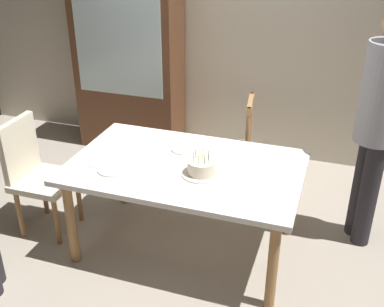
% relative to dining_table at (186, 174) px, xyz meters
% --- Properties ---
extents(ground, '(6.40, 6.40, 0.00)m').
position_rel_dining_table_xyz_m(ground, '(0.00, 0.00, -0.65)').
color(ground, '#9E9384').
extents(back_wall, '(6.40, 0.10, 2.60)m').
position_rel_dining_table_xyz_m(back_wall, '(0.00, 1.85, 0.65)').
color(back_wall, beige).
rests_on(back_wall, ground).
extents(dining_table, '(1.67, 1.05, 0.73)m').
position_rel_dining_table_xyz_m(dining_table, '(0.00, 0.00, 0.00)').
color(dining_table, white).
rests_on(dining_table, ground).
extents(birthday_cake, '(0.28, 0.28, 0.17)m').
position_rel_dining_table_xyz_m(birthday_cake, '(0.15, -0.10, 0.13)').
color(birthday_cake, silver).
rests_on(birthday_cake, dining_table).
extents(plate_near_celebrant, '(0.22, 0.22, 0.01)m').
position_rel_dining_table_xyz_m(plate_near_celebrant, '(-0.46, -0.24, 0.09)').
color(plate_near_celebrant, silver).
rests_on(plate_near_celebrant, dining_table).
extents(plate_far_side, '(0.22, 0.22, 0.01)m').
position_rel_dining_table_xyz_m(plate_far_side, '(-0.08, 0.24, 0.09)').
color(plate_far_side, silver).
rests_on(plate_far_side, dining_table).
extents(fork_near_celebrant, '(0.18, 0.04, 0.01)m').
position_rel_dining_table_xyz_m(fork_near_celebrant, '(-0.62, -0.25, 0.08)').
color(fork_near_celebrant, silver).
rests_on(fork_near_celebrant, dining_table).
extents(fork_far_side, '(0.18, 0.04, 0.01)m').
position_rel_dining_table_xyz_m(fork_far_side, '(-0.24, 0.24, 0.08)').
color(fork_far_side, silver).
rests_on(fork_far_side, dining_table).
extents(chair_spindle_back, '(0.50, 0.50, 0.95)m').
position_rel_dining_table_xyz_m(chair_spindle_back, '(0.11, 0.85, -0.19)').
color(chair_spindle_back, tan).
rests_on(chair_spindle_back, ground).
extents(chair_upholstered, '(0.45, 0.45, 0.95)m').
position_rel_dining_table_xyz_m(chair_upholstered, '(-1.23, -0.12, -0.12)').
color(chair_upholstered, beige).
rests_on(chair_upholstered, ground).
extents(person_guest, '(0.32, 0.32, 1.79)m').
position_rel_dining_table_xyz_m(person_guest, '(1.27, 0.56, 0.38)').
color(person_guest, '#262328').
rests_on(person_guest, ground).
extents(china_cabinet, '(1.10, 0.45, 1.90)m').
position_rel_dining_table_xyz_m(china_cabinet, '(-1.18, 1.56, 0.30)').
color(china_cabinet, '#56331E').
rests_on(china_cabinet, ground).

